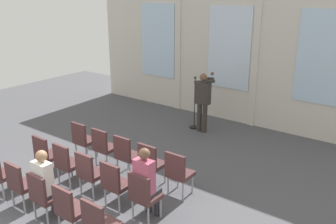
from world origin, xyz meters
name	(u,v)px	position (x,y,z in m)	size (l,w,h in m)	color
rear_partition	(231,57)	(0.03, 6.98, 1.98)	(10.11, 0.14, 3.90)	beige
speaker	(203,98)	(-0.06, 5.61, 0.99)	(0.50, 0.69, 1.70)	#332D28
mic_stand	(194,117)	(-0.39, 5.71, 0.34)	(0.28, 0.28, 1.55)	black
chair_r0_c0	(83,138)	(-1.39, 2.36, 0.53)	(0.46, 0.44, 0.94)	#99999E
chair_r0_c1	(103,145)	(-0.70, 2.36, 0.53)	(0.46, 0.44, 0.94)	#99999E
chair_r0_c2	(126,153)	(0.00, 2.36, 0.53)	(0.46, 0.44, 0.94)	#99999E
chair_r0_c3	(151,162)	(0.70, 2.36, 0.53)	(0.46, 0.44, 0.94)	#99999E
chair_r0_c4	(178,171)	(1.39, 2.36, 0.53)	(0.46, 0.44, 0.94)	#99999E
chair_r1_c0	(46,153)	(-1.39, 1.31, 0.53)	(0.46, 0.44, 0.94)	#99999E
chair_r1_c1	(66,162)	(-0.70, 1.31, 0.53)	(0.46, 0.44, 0.94)	#99999E
chair_r1_c2	(89,171)	(0.00, 1.31, 0.53)	(0.46, 0.44, 0.94)	#99999E
chair_r1_c3	(115,182)	(0.70, 1.31, 0.53)	(0.46, 0.44, 0.94)	#99999E
chair_r1_c4	(143,194)	(1.39, 1.31, 0.53)	(0.46, 0.44, 0.94)	#99999E
audience_r1_c4	(146,180)	(1.39, 1.39, 0.76)	(0.36, 0.39, 1.38)	#2D2D33
chair_r2_c0	(0,171)	(-1.39, 0.26, 0.53)	(0.46, 0.44, 0.94)	#99999E
chair_r2_c1	(21,182)	(-0.70, 0.26, 0.53)	(0.46, 0.44, 0.94)	#99999E
chair_r2_c2	(43,194)	(0.00, 0.26, 0.53)	(0.46, 0.44, 0.94)	#99999E
audience_r2_c2	(46,181)	(0.00, 0.34, 0.75)	(0.36, 0.39, 1.35)	#2D2D33
chair_r2_c3	(69,208)	(0.70, 0.26, 0.53)	(0.46, 0.44, 0.94)	#99999E
chair_r2_c4	(99,223)	(1.39, 0.26, 0.53)	(0.46, 0.44, 0.94)	#99999E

